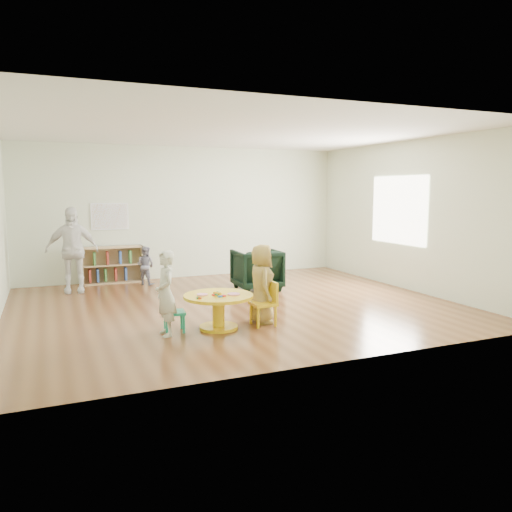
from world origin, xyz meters
The scene contains 11 objects.
room centered at (0.01, 0.00, 1.89)m, with size 7.10×7.00×2.80m.
activity_table centered at (-0.70, -1.22, 0.33)m, with size 0.95×0.95×0.52m.
kid_chair_left centered at (-1.33, -1.12, 0.28)m, with size 0.31×0.31×0.52m.
kid_chair_right centered at (-0.02, -1.28, 0.33)m, with size 0.33×0.33×0.61m.
bookshelf centered at (-1.61, 2.86, 0.37)m, with size 1.20×0.30×0.75m.
alphabet_poster centered at (-1.60, 2.98, 1.35)m, with size 0.74×0.01×0.54m.
armchair centered at (0.85, 1.08, 0.39)m, with size 0.82×0.85×0.77m, color black.
child_left centered at (-1.43, -1.25, 0.56)m, with size 0.41×0.27×1.11m, color silver.
child_right centered at (-0.03, -1.15, 0.56)m, with size 0.55×0.36×1.12m, color yellow.
toddler centered at (-1.01, 2.40, 0.39)m, with size 0.37×0.29×0.77m, color #191A40.
adult_caretaker centered at (-2.39, 2.16, 0.79)m, with size 0.92×0.38×1.58m, color white.
Camera 1 is at (-2.80, -7.52, 1.88)m, focal length 35.00 mm.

